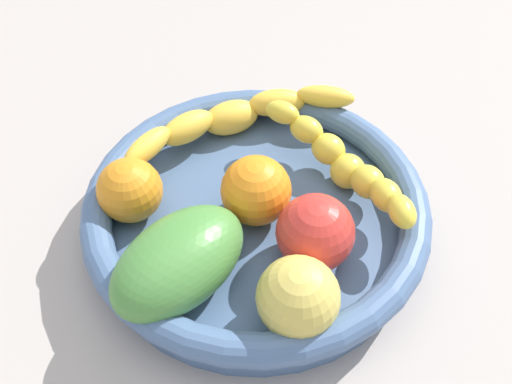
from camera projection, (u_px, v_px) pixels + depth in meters
kitchen_counter at (256, 239)px, 55.43cm from camera, size 120.00×120.00×3.00cm
fruit_bowl at (256, 211)px, 52.31cm from camera, size 31.64×31.64×5.19cm
banana_draped_left at (234, 117)px, 57.62cm from camera, size 11.82×23.67×4.71cm
banana_draped_right at (345, 164)px, 52.56cm from camera, size 16.67×12.42×5.67cm
orange_front at (130, 190)px, 50.46cm from camera, size 5.94×5.94×5.94cm
orange_mid_left at (262, 193)px, 49.95cm from camera, size 6.39×6.39×6.39cm
apple_yellow at (298, 297)px, 42.79cm from camera, size 6.52×6.52×6.52cm
tomato_red at (315, 233)px, 46.82cm from camera, size 6.66×6.66×6.66cm
mango_green at (179, 261)px, 45.14cm from camera, size 14.47×14.44×6.28cm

